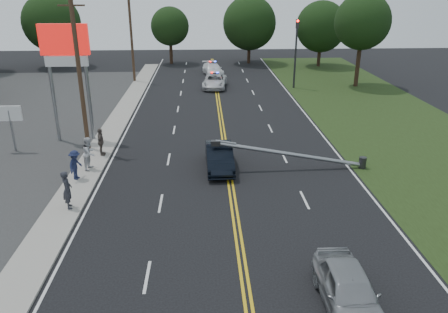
{
  "coord_description": "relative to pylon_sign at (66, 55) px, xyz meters",
  "views": [
    {
      "loc": [
        -1.45,
        -15.87,
        10.38
      ],
      "look_at": [
        -0.37,
        6.02,
        1.7
      ],
      "focal_mm": 35.0,
      "sensor_mm": 36.0,
      "label": 1
    }
  ],
  "objects": [
    {
      "name": "bystander_c",
      "position": [
        1.85,
        -7.0,
        -5.03
      ],
      "size": [
        0.89,
        1.22,
        1.7
      ],
      "primitive_type": "imported",
      "rotation": [
        0.0,
        0.0,
        1.32
      ],
      "color": "#192040",
      "rests_on": "sidewalk"
    },
    {
      "name": "emergency_a",
      "position": [
        10.34,
        16.41,
        -5.3
      ],
      "size": [
        2.92,
        5.29,
        1.4
      ],
      "primitive_type": "imported",
      "rotation": [
        0.0,
        0.0,
        -0.12
      ],
      "color": "silver",
      "rests_on": "ground"
    },
    {
      "name": "tree_6",
      "position": [
        4.72,
        32.08,
        -0.97
      ],
      "size": [
        5.17,
        5.17,
        7.62
      ],
      "color": "black",
      "rests_on": "ground"
    },
    {
      "name": "fallen_streetlight",
      "position": [
        14.69,
        -6.0,
        -5.08
      ],
      "size": [
        9.36,
        0.44,
        1.91
      ],
      "color": "#2D2D30",
      "rests_on": "ground"
    },
    {
      "name": "emergency_b",
      "position": [
        10.3,
        23.48,
        -5.28
      ],
      "size": [
        2.83,
        5.21,
        1.43
      ],
      "primitive_type": "imported",
      "rotation": [
        0.0,
        0.0,
        0.17
      ],
      "color": "white",
      "rests_on": "ground"
    },
    {
      "name": "utility_pole_far",
      "position": [
        1.3,
        20.0,
        -0.91
      ],
      "size": [
        1.6,
        0.28,
        10.0
      ],
      "color": "#382619",
      "rests_on": "ground"
    },
    {
      "name": "tree_9",
      "position": [
        25.73,
        16.51,
        0.74
      ],
      "size": [
        5.79,
        5.79,
        9.65
      ],
      "color": "black",
      "rests_on": "ground"
    },
    {
      "name": "pylon_sign",
      "position": [
        0.0,
        0.0,
        0.0
      ],
      "size": [
        3.2,
        0.35,
        8.0
      ],
      "color": "gray",
      "rests_on": "ground"
    },
    {
      "name": "tree_7",
      "position": [
        15.57,
        31.9,
        -0.59
      ],
      "size": [
        7.23,
        7.23,
        9.03
      ],
      "color": "black",
      "rests_on": "ground"
    },
    {
      "name": "centerline_yellow",
      "position": [
        10.5,
        -4.0,
        -5.99
      ],
      "size": [
        0.36,
        80.0,
        0.0
      ],
      "primitive_type": "cube",
      "color": "gold",
      "rests_on": "ground"
    },
    {
      "name": "bystander_d",
      "position": [
        2.49,
        -3.31,
        -4.99
      ],
      "size": [
        0.52,
        1.08,
        1.78
      ],
      "primitive_type": "imported",
      "rotation": [
        0.0,
        0.0,
        1.66
      ],
      "color": "#5A4E48",
      "rests_on": "sidewalk"
    },
    {
      "name": "bystander_a",
      "position": [
        2.38,
        -10.44,
        -4.91
      ],
      "size": [
        0.68,
        0.82,
        1.94
      ],
      "primitive_type": "imported",
      "rotation": [
        0.0,
        0.0,
        1.92
      ],
      "color": "#292A32",
      "rests_on": "sidewalk"
    },
    {
      "name": "waiting_sedan",
      "position": [
        13.85,
        -18.09,
        -5.25
      ],
      "size": [
        1.79,
        4.4,
        1.49
      ],
      "primitive_type": "imported",
      "rotation": [
        0.0,
        0.0,
        -0.01
      ],
      "color": "#929599",
      "rests_on": "ground"
    },
    {
      "name": "grass_verge",
      "position": [
        24.0,
        -4.0,
        -5.99
      ],
      "size": [
        12.0,
        80.0,
        0.01
      ],
      "primitive_type": "cube",
      "color": "black",
      "rests_on": "ground"
    },
    {
      "name": "tree_8",
      "position": [
        24.76,
        29.0,
        -0.83
      ],
      "size": [
        6.61,
        6.61,
        8.48
      ],
      "color": "black",
      "rests_on": "ground"
    },
    {
      "name": "utility_pole_mid",
      "position": [
        1.3,
        -2.0,
        -0.91
      ],
      "size": [
        1.6,
        0.28,
        10.0
      ],
      "color": "#382619",
      "rests_on": "ground"
    },
    {
      "name": "ground",
      "position": [
        10.5,
        -14.0,
        -6.0
      ],
      "size": [
        120.0,
        120.0,
        0.0
      ],
      "primitive_type": "plane",
      "color": "black",
      "rests_on": "ground"
    },
    {
      "name": "sidewalk",
      "position": [
        2.1,
        -4.0,
        -5.94
      ],
      "size": [
        1.8,
        70.0,
        0.12
      ],
      "primitive_type": "cube",
      "color": "gray",
      "rests_on": "ground"
    },
    {
      "name": "tree_5",
      "position": [
        -10.49,
        30.34,
        -0.29
      ],
      "size": [
        7.4,
        7.4,
        9.41
      ],
      "color": "black",
      "rests_on": "ground"
    },
    {
      "name": "bystander_b",
      "position": [
        2.3,
        -5.54,
        -4.9
      ],
      "size": [
        0.93,
        1.09,
        1.96
      ],
      "primitive_type": "imported",
      "rotation": [
        0.0,
        0.0,
        1.35
      ],
      "color": "silver",
      "rests_on": "sidewalk"
    },
    {
      "name": "small_sign",
      "position": [
        -3.5,
        -2.0,
        -3.66
      ],
      "size": [
        1.6,
        0.14,
        3.1
      ],
      "color": "gray",
      "rests_on": "ground"
    },
    {
      "name": "traffic_signal",
      "position": [
        18.8,
        16.0,
        -1.79
      ],
      "size": [
        0.28,
        0.41,
        7.05
      ],
      "color": "#2D2D30",
      "rests_on": "ground"
    },
    {
      "name": "crashed_sedan",
      "position": [
        9.97,
        -5.62,
        -5.26
      ],
      "size": [
        1.68,
        4.52,
        1.48
      ],
      "primitive_type": "imported",
      "rotation": [
        0.0,
        0.0,
        0.03
      ],
      "color": "black",
      "rests_on": "ground"
    }
  ]
}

